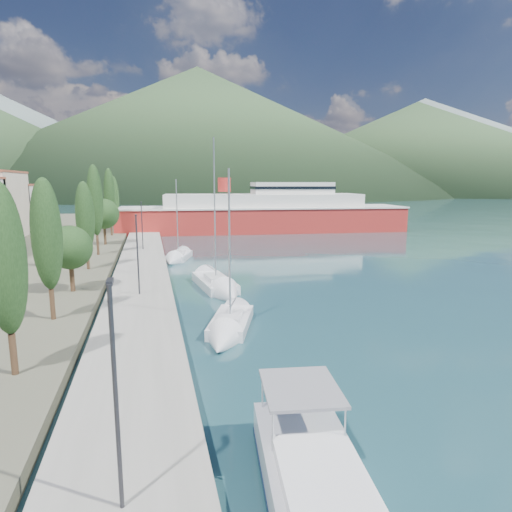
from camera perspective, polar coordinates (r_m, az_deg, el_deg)
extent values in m
plane|color=#1F454D|center=(138.69, -10.67, 5.78)|extent=(1400.00, 1400.00, 0.00)
cube|color=gray|center=(45.03, -14.97, -1.85)|extent=(5.00, 88.00, 0.80)
cone|color=slate|center=(708.30, -7.00, 16.22)|extent=(760.00, 760.00, 180.00)
cone|color=slate|center=(754.31, 21.32, 13.72)|extent=(640.00, 640.00, 140.00)
cone|color=#324C2C|center=(423.66, -7.66, 16.21)|extent=(480.00, 480.00, 115.00)
cone|color=#324C2C|center=(481.28, 20.52, 13.41)|extent=(420.00, 420.00, 90.00)
cube|color=silver|center=(87.63, -29.98, 5.51)|extent=(9.00, 10.00, 8.00)
cube|color=#9E5138|center=(87.52, -30.22, 8.22)|extent=(9.20, 10.20, 0.30)
cylinder|color=#47301E|center=(22.35, -29.61, -11.30)|extent=(0.30, 0.30, 1.89)
ellipsoid|color=#203E1A|center=(21.29, -30.58, -0.38)|extent=(1.80, 1.80, 6.71)
cylinder|color=#47301E|center=(29.83, -25.51, -5.82)|extent=(0.30, 0.30, 1.94)
ellipsoid|color=#203E1A|center=(29.04, -26.14, 2.62)|extent=(1.80, 1.80, 6.89)
cylinder|color=#47301E|center=(36.76, -23.31, -2.71)|extent=(0.36, 0.36, 2.14)
sphere|color=#203E1A|center=(36.35, -23.57, 1.05)|extent=(3.42, 3.42, 3.42)
cylinder|color=#47301E|center=(45.65, -21.50, -0.45)|extent=(0.30, 0.30, 1.90)
ellipsoid|color=#203E1A|center=(45.14, -21.84, 4.97)|extent=(1.80, 1.80, 6.75)
cylinder|color=#47301E|center=(54.25, -20.34, 1.37)|extent=(0.30, 0.30, 2.33)
ellipsoid|color=#203E1A|center=(53.79, -20.68, 6.96)|extent=(1.80, 1.80, 8.27)
cylinder|color=#47301E|center=(62.97, -19.49, 2.63)|extent=(0.36, 0.36, 2.60)
sphere|color=#203E1A|center=(62.71, -19.64, 5.32)|extent=(4.16, 4.16, 4.16)
cylinder|color=#47301E|center=(73.69, -18.71, 3.54)|extent=(0.30, 0.30, 2.37)
ellipsoid|color=#203E1A|center=(73.35, -18.94, 7.73)|extent=(1.80, 1.80, 8.42)
cylinder|color=#47301E|center=(82.03, -18.24, 4.06)|extent=(0.30, 0.30, 2.13)
ellipsoid|color=#203E1A|center=(81.74, -18.43, 7.44)|extent=(1.80, 1.80, 7.56)
cylinder|color=#2D2D33|center=(11.83, -18.17, -17.87)|extent=(0.12, 0.12, 6.00)
cube|color=#2D2D33|center=(11.04, -18.90, -3.28)|extent=(0.15, 0.50, 0.12)
cylinder|color=#2D2D33|center=(33.34, -15.50, 0.08)|extent=(0.12, 0.12, 6.00)
cube|color=#2D2D33|center=(33.24, -15.73, 5.26)|extent=(0.15, 0.50, 0.12)
cylinder|color=#2D2D33|center=(56.20, -14.95, 3.91)|extent=(0.12, 0.12, 6.00)
cube|color=#2D2D33|center=(56.24, -15.08, 6.98)|extent=(0.15, 0.50, 0.12)
cube|color=black|center=(14.46, 7.53, -30.08)|extent=(3.34, 6.83, 0.73)
cube|color=silver|center=(13.94, 7.61, -27.43)|extent=(3.65, 7.20, 1.15)
cube|color=black|center=(14.26, 7.56, -29.11)|extent=(3.72, 7.29, 0.23)
cube|color=silver|center=(12.85, 8.68, -27.02)|extent=(2.63, 3.63, 0.42)
cube|color=gray|center=(14.46, 6.00, -17.07)|extent=(2.77, 3.16, 0.10)
cube|color=silver|center=(27.91, -3.32, -8.96)|extent=(4.00, 5.98, 0.89)
cube|color=silver|center=(27.38, -3.46, -8.04)|extent=(2.03, 2.55, 0.34)
cylinder|color=silver|center=(26.35, -3.56, 1.39)|extent=(0.12, 0.12, 9.36)
cone|color=silver|center=(24.62, -4.65, -11.59)|extent=(3.01, 3.20, 2.27)
cube|color=silver|center=(38.39, -5.55, -3.73)|extent=(3.36, 7.30, 1.00)
cube|color=silver|center=(37.80, -5.38, -2.90)|extent=(1.85, 2.98, 0.39)
cylinder|color=silver|center=(36.97, -5.53, 6.08)|extent=(0.12, 0.12, 12.17)
cone|color=silver|center=(34.19, -3.55, -5.39)|extent=(2.92, 3.57, 2.54)
cube|color=silver|center=(52.96, -10.22, -0.13)|extent=(3.71, 5.64, 0.89)
cube|color=silver|center=(52.53, -10.33, 0.44)|extent=(1.92, 2.39, 0.35)
cylinder|color=silver|center=(52.02, -10.47, 5.13)|extent=(0.12, 0.12, 8.91)
cone|color=silver|center=(49.79, -11.10, -0.79)|extent=(2.89, 2.99, 2.28)
cube|color=#B42823|center=(81.96, 0.95, 4.73)|extent=(54.10, 15.66, 5.15)
cube|color=silver|center=(81.78, 0.96, 6.52)|extent=(54.50, 16.02, 0.28)
cube|color=silver|center=(81.72, 0.96, 7.29)|extent=(37.46, 12.34, 2.76)
cube|color=silver|center=(82.78, 4.78, 9.01)|extent=(15.48, 8.12, 2.21)
cylinder|color=#B42823|center=(80.71, -4.26, 9.46)|extent=(2.39, 2.39, 2.57)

